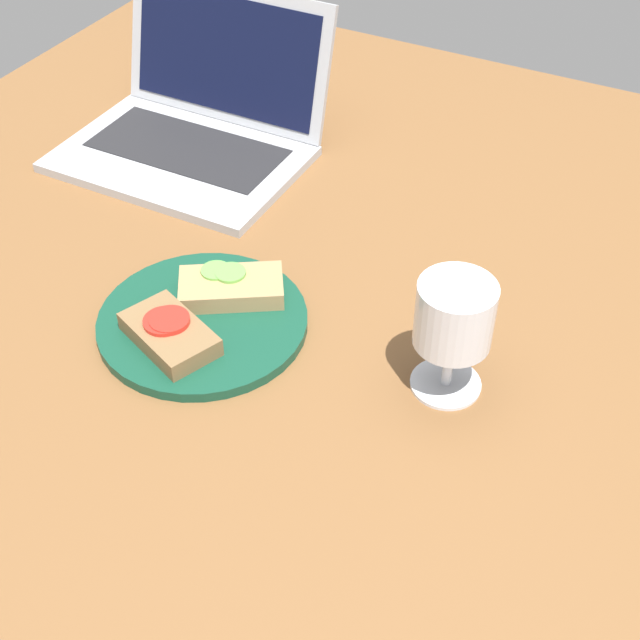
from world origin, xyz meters
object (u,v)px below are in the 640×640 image
object	(u,v)px
sandwich_with_tomato	(169,333)
sandwich_with_cucumber	(231,287)
laptop	(197,120)
plate	(203,322)
wine_glass	(454,321)

from	to	relation	value
sandwich_with_tomato	sandwich_with_cucumber	xyz separation A→B (cm)	(1.72, 9.68, -0.13)
sandwich_with_tomato	laptop	distance (cm)	42.14
plate	laptop	bearing A→B (deg)	123.85
laptop	wine_glass	bearing A→B (deg)	-29.81
sandwich_with_tomato	laptop	bearing A→B (deg)	119.17
plate	sandwich_with_cucumber	distance (cm)	5.26
plate	sandwich_with_tomato	xyz separation A→B (cm)	(-0.93, -4.79, 1.89)
laptop	plate	bearing A→B (deg)	-56.15
laptop	sandwich_with_cucumber	bearing A→B (deg)	-50.61
sandwich_with_cucumber	laptop	world-z (taller)	laptop
plate	wine_glass	size ratio (longest dim) A/B	1.76
sandwich_with_tomato	laptop	size ratio (longest dim) A/B	0.37
sandwich_with_tomato	sandwich_with_cucumber	bearing A→B (deg)	79.91
sandwich_with_tomato	wine_glass	distance (cm)	30.38
sandwich_with_tomato	laptop	xyz separation A→B (cm)	(-20.52, 36.77, 1.71)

